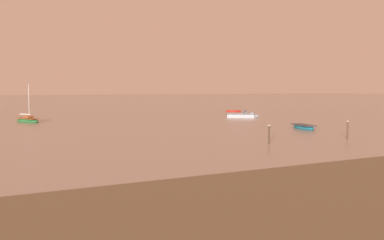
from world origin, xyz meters
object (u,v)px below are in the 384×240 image
at_px(motorboat_moored_1, 246,116).
at_px(rowboat_moored_3, 233,111).
at_px(mooring_post_near, 269,135).
at_px(rowboat_moored_2, 304,127).
at_px(mooring_post_left, 348,130).
at_px(sailboat_moored_0, 28,120).

distance_m(motorboat_moored_1, rowboat_moored_3, 19.94).
distance_m(rowboat_moored_3, mooring_post_near, 57.42).
xyz_separation_m(rowboat_moored_2, rowboat_moored_3, (15.22, 39.78, -0.05)).
relative_size(rowboat_moored_2, mooring_post_left, 2.35).
bearing_deg(rowboat_moored_2, sailboat_moored_0, 61.96).
bearing_deg(mooring_post_left, motorboat_moored_1, 72.61).
xyz_separation_m(rowboat_moored_2, mooring_post_near, (-13.36, -10.02, 0.64)).
xyz_separation_m(mooring_post_near, mooring_post_left, (9.31, -0.88, 0.06)).
xyz_separation_m(motorboat_moored_1, rowboat_moored_3, (8.97, 17.81, -0.12)).
xyz_separation_m(motorboat_moored_1, sailboat_moored_0, (-36.47, 6.57, -0.00)).
xyz_separation_m(rowboat_moored_3, sailboat_moored_0, (-45.45, -11.24, 0.12)).
height_order(motorboat_moored_1, mooring_post_left, mooring_post_left).
bearing_deg(motorboat_moored_1, rowboat_moored_3, 100.33).
relative_size(rowboat_moored_2, mooring_post_near, 2.54).
relative_size(rowboat_moored_2, rowboat_moored_3, 1.37).
height_order(motorboat_moored_1, sailboat_moored_0, sailboat_moored_0).
distance_m(motorboat_moored_1, mooring_post_left, 34.46).
height_order(sailboat_moored_0, mooring_post_near, sailboat_moored_0).
distance_m(motorboat_moored_1, sailboat_moored_0, 37.06).
relative_size(motorboat_moored_1, mooring_post_near, 2.95).
distance_m(rowboat_moored_3, sailboat_moored_0, 46.81).
height_order(motorboat_moored_1, mooring_post_near, mooring_post_near).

